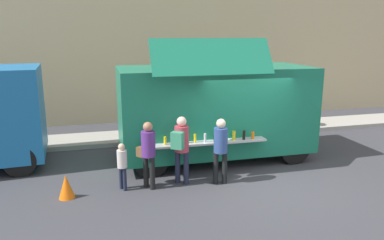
% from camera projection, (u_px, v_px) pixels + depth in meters
% --- Properties ---
extents(ground_plane, '(60.00, 60.00, 0.00)m').
position_uv_depth(ground_plane, '(260.00, 181.00, 9.27)').
color(ground_plane, '#38383D').
extents(curb_strip, '(28.00, 1.60, 0.15)m').
position_uv_depth(curb_strip, '(79.00, 141.00, 12.48)').
color(curb_strip, '#9E998E').
rests_on(curb_strip, ground).
extents(building_behind, '(32.00, 2.40, 8.46)m').
position_uv_depth(building_behind, '(100.00, 20.00, 15.45)').
color(building_behind, tan).
rests_on(building_behind, ground).
extents(food_truck_main, '(5.55, 3.04, 3.55)m').
position_uv_depth(food_truck_main, '(215.00, 109.00, 10.70)').
color(food_truck_main, '#187454').
rests_on(food_truck_main, ground).
extents(traffic_cone_orange, '(0.36, 0.36, 0.55)m').
position_uv_depth(traffic_cone_orange, '(66.00, 187.00, 8.25)').
color(traffic_cone_orange, orange).
rests_on(traffic_cone_orange, ground).
extents(trash_bin, '(0.60, 0.60, 0.87)m').
position_uv_depth(trash_bin, '(305.00, 118.00, 14.26)').
color(trash_bin, '#2B5B37').
rests_on(trash_bin, ground).
extents(customer_front_ordering, '(0.34, 0.34, 1.66)m').
position_uv_depth(customer_front_ordering, '(221.00, 145.00, 8.89)').
color(customer_front_ordering, black).
rests_on(customer_front_ordering, ground).
extents(customer_mid_with_backpack, '(0.50, 0.55, 1.71)m').
position_uv_depth(customer_mid_with_backpack, '(181.00, 144.00, 8.85)').
color(customer_mid_with_backpack, '#1E2237').
rests_on(customer_mid_with_backpack, ground).
extents(customer_rear_waiting, '(0.44, 0.50, 1.65)m').
position_uv_depth(customer_rear_waiting, '(148.00, 149.00, 8.64)').
color(customer_rear_waiting, black).
rests_on(customer_rear_waiting, ground).
extents(child_near_queue, '(0.23, 0.23, 1.15)m').
position_uv_depth(child_near_queue, '(122.00, 162.00, 8.59)').
color(child_near_queue, '#1C2237').
rests_on(child_near_queue, ground).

